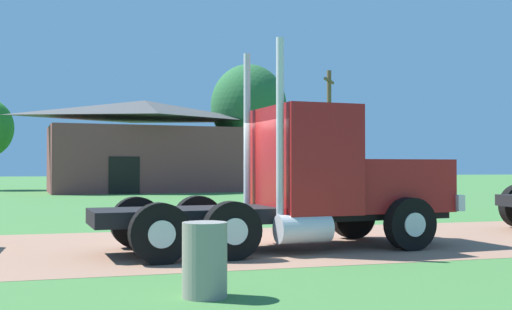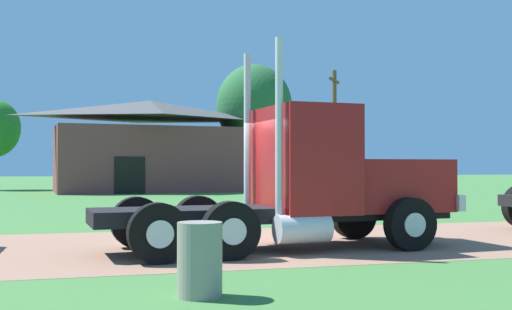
# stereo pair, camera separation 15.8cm
# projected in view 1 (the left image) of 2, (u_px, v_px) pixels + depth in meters

# --- Properties ---
(ground_plane) EXTENTS (200.00, 200.00, 0.00)m
(ground_plane) POSITION_uv_depth(u_px,v_px,m) (262.00, 244.00, 13.16)
(ground_plane) COLOR #3F7237
(dirt_track) EXTENTS (120.00, 6.41, 0.01)m
(dirt_track) POSITION_uv_depth(u_px,v_px,m) (262.00, 243.00, 13.16)
(dirt_track) COLOR #946B55
(dirt_track) RESTS_ON ground_plane
(truck_foreground_white) EXTENTS (7.28, 2.98, 3.94)m
(truck_foreground_white) POSITION_uv_depth(u_px,v_px,m) (316.00, 184.00, 12.61)
(truck_foreground_white) COLOR black
(truck_foreground_white) RESTS_ON ground_plane
(steel_barrel) EXTENTS (0.55, 0.55, 0.92)m
(steel_barrel) POSITION_uv_depth(u_px,v_px,m) (205.00, 260.00, 7.75)
(steel_barrel) COLOR gray
(steel_barrel) RESTS_ON ground_plane
(shed_building) EXTENTS (12.66, 7.03, 5.85)m
(shed_building) POSITION_uv_depth(u_px,v_px,m) (144.00, 148.00, 40.46)
(shed_building) COLOR brown
(shed_building) RESTS_ON ground_plane
(utility_pole_near) EXTENTS (1.38, 1.88, 7.27)m
(utility_pole_near) POSITION_uv_depth(u_px,v_px,m) (329.00, 128.00, 37.21)
(utility_pole_near) COLOR brown
(utility_pole_near) RESTS_ON ground_plane
(tree_right) EXTENTS (5.27, 5.27, 8.74)m
(tree_right) POSITION_uv_depth(u_px,v_px,m) (249.00, 106.00, 44.07)
(tree_right) COLOR #513823
(tree_right) RESTS_ON ground_plane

